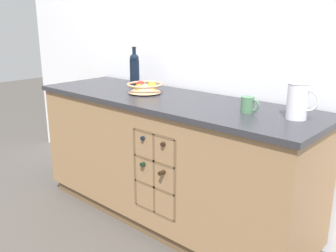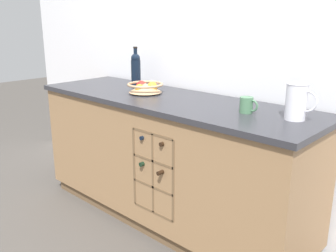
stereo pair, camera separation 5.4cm
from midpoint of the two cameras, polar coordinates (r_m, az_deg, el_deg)
name	(u,v)px [view 2 (the right image)]	position (r m, az deg, el deg)	size (l,w,h in m)	color
ground_plane	(168,217)	(2.91, 0.55, -13.72)	(14.00, 14.00, 0.00)	#4C4742
back_wall	(204,43)	(2.82, 6.01, 12.53)	(4.52, 0.06, 2.55)	white
kitchen_island	(168,159)	(2.70, 0.57, -5.12)	(2.16, 0.69, 0.92)	brown
fruit_bowl	(145,87)	(2.72, -2.97, 5.95)	(0.26, 0.26, 0.09)	tan
white_pitcher	(297,101)	(2.12, 19.73, 3.64)	(0.17, 0.12, 0.20)	white
ceramic_mug	(247,105)	(2.21, 12.69, 3.15)	(0.11, 0.08, 0.09)	#4C7A56
standing_wine_bottle	(136,69)	(3.00, -4.41, 8.68)	(0.08, 0.08, 0.31)	black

